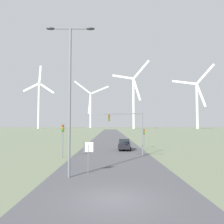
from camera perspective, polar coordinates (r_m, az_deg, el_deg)
name	(u,v)px	position (r m, az deg, el deg)	size (l,w,h in m)	color
ground_plane	(115,199)	(12.60, 0.76, -21.87)	(600.00, 600.00, 0.00)	#667056
road_surface	(111,139)	(60.07, -0.24, -7.10)	(10.00, 240.00, 0.01)	#47474C
streetlamp	(70,83)	(17.40, -10.93, 7.36)	(3.84, 0.32, 11.67)	slate
stop_sign_near	(88,151)	(18.48, -6.20, -10.21)	(0.81, 0.07, 2.54)	slate
traffic_light_post_near_left	(63,133)	(27.37, -12.75, -5.42)	(0.28, 0.33, 4.03)	slate
traffic_light_post_near_right	(144,134)	(37.04, 8.37, -5.77)	(0.28, 0.34, 3.24)	slate
traffic_light_mast_overhead	(128,124)	(28.63, 4.24, -3.04)	(5.21, 0.35, 5.69)	slate
car_approaching	(124,144)	(34.59, 3.24, -8.42)	(2.08, 4.21, 1.83)	black
wind_turbine_far_left	(39,101)	(221.27, -18.54, 2.81)	(30.50, 2.60, 60.88)	white
wind_turbine_left	(91,106)	(249.49, -5.60, 1.63)	(39.35, 10.30, 53.30)	white
wind_turbine_center	(134,97)	(205.43, 5.67, 3.81)	(34.15, 14.46, 63.42)	white
wind_turbine_right	(197,100)	(212.44, 21.32, 2.92)	(33.95, 16.24, 58.05)	white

